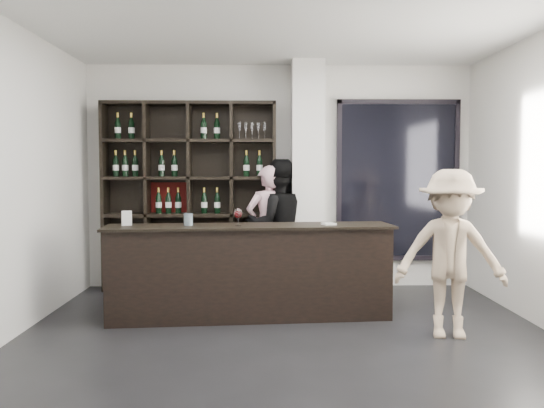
{
  "coord_description": "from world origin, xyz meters",
  "views": [
    {
      "loc": [
        -0.22,
        -4.81,
        1.55
      ],
      "look_at": [
        -0.12,
        1.1,
        1.19
      ],
      "focal_mm": 38.0,
      "sensor_mm": 36.0,
      "label": 1
    }
  ],
  "objects_px": {
    "wine_shelf": "(190,196)",
    "customer": "(450,254)",
    "taster_black": "(278,226)",
    "taster_pink": "(268,229)",
    "tasting_counter": "(250,272)"
  },
  "relations": [
    {
      "from": "wine_shelf",
      "to": "customer",
      "type": "xyz_separation_m",
      "value": [
        2.65,
        -2.17,
        -0.43
      ]
    },
    {
      "from": "wine_shelf",
      "to": "taster_black",
      "type": "distance_m",
      "value": 1.2
    },
    {
      "from": "wine_shelf",
      "to": "customer",
      "type": "bearing_deg",
      "value": -39.2
    },
    {
      "from": "wine_shelf",
      "to": "taster_pink",
      "type": "height_order",
      "value": "wine_shelf"
    },
    {
      "from": "taster_pink",
      "to": "customer",
      "type": "bearing_deg",
      "value": 105.62
    },
    {
      "from": "tasting_counter",
      "to": "taster_pink",
      "type": "height_order",
      "value": "taster_pink"
    },
    {
      "from": "wine_shelf",
      "to": "taster_black",
      "type": "height_order",
      "value": "wine_shelf"
    },
    {
      "from": "wine_shelf",
      "to": "taster_black",
      "type": "relative_size",
      "value": 1.44
    },
    {
      "from": "taster_pink",
      "to": "customer",
      "type": "distance_m",
      "value": 2.6
    },
    {
      "from": "tasting_counter",
      "to": "customer",
      "type": "height_order",
      "value": "customer"
    },
    {
      "from": "wine_shelf",
      "to": "taster_pink",
      "type": "distance_m",
      "value": 1.09
    },
    {
      "from": "taster_pink",
      "to": "taster_black",
      "type": "relative_size",
      "value": 0.95
    },
    {
      "from": "wine_shelf",
      "to": "taster_black",
      "type": "xyz_separation_m",
      "value": [
        1.13,
        -0.17,
        -0.36
      ]
    },
    {
      "from": "tasting_counter",
      "to": "customer",
      "type": "bearing_deg",
      "value": -25.53
    },
    {
      "from": "wine_shelf",
      "to": "tasting_counter",
      "type": "relative_size",
      "value": 0.81
    }
  ]
}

